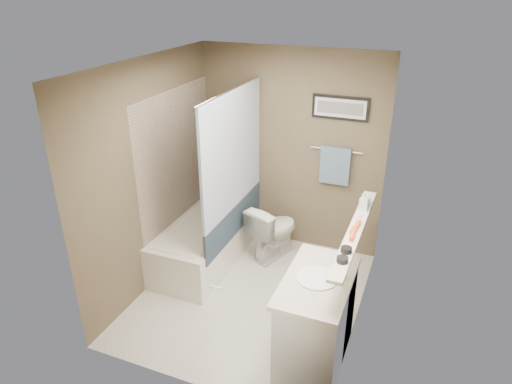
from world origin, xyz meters
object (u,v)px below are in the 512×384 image
at_px(bathtub, 205,243).
at_px(soap_bottle, 364,201).
at_px(hair_brush_front, 353,233).
at_px(vanity, 316,322).
at_px(toilet, 273,230).
at_px(candle_bowl_far, 346,250).
at_px(hair_brush_back, 356,227).
at_px(glass_jar, 366,200).
at_px(candle_bowl_near, 342,260).

distance_m(bathtub, soap_bottle, 2.03).
bearing_deg(hair_brush_front, vanity, -120.15).
distance_m(toilet, candle_bowl_far, 1.92).
relative_size(vanity, hair_brush_back, 4.09).
relative_size(toilet, glass_jar, 6.79).
xyz_separation_m(candle_bowl_near, hair_brush_back, (0.00, 0.53, 0.00)).
relative_size(hair_brush_front, hair_brush_back, 1.00).
distance_m(vanity, candle_bowl_near, 0.76).
bearing_deg(hair_brush_back, soap_bottle, 90.00).
bearing_deg(vanity, toilet, 122.01).
bearing_deg(candle_bowl_far, hair_brush_back, 90.00).
xyz_separation_m(candle_bowl_far, hair_brush_front, (0.00, 0.27, 0.00)).
distance_m(hair_brush_front, soap_bottle, 0.52).
xyz_separation_m(bathtub, candle_bowl_far, (1.79, -0.95, 0.89)).
bearing_deg(hair_brush_front, soap_bottle, 90.00).
height_order(candle_bowl_far, glass_jar, glass_jar).
height_order(candle_bowl_far, hair_brush_back, hair_brush_back).
relative_size(vanity, soap_bottle, 5.28).
distance_m(bathtub, candle_bowl_near, 2.28).
distance_m(candle_bowl_near, soap_bottle, 0.93).
bearing_deg(candle_bowl_far, glass_jar, 90.00).
bearing_deg(hair_brush_back, bathtub, 162.27).
height_order(bathtub, hair_brush_front, hair_brush_front).
distance_m(hair_brush_front, hair_brush_back, 0.11).
bearing_deg(vanity, hair_brush_front, 59.52).
xyz_separation_m(vanity, hair_brush_back, (0.19, 0.43, 0.74)).
relative_size(hair_brush_back, soap_bottle, 1.29).
xyz_separation_m(bathtub, hair_brush_front, (1.79, -0.68, 0.89)).
relative_size(bathtub, hair_brush_front, 6.82).
xyz_separation_m(candle_bowl_near, candle_bowl_far, (0.00, 0.15, 0.00)).
relative_size(toilet, soap_bottle, 3.98).
height_order(vanity, glass_jar, glass_jar).
relative_size(bathtub, candle_bowl_far, 16.67).
height_order(candle_bowl_far, hair_brush_front, hair_brush_front).
height_order(vanity, soap_bottle, soap_bottle).
height_order(vanity, hair_brush_front, hair_brush_front).
bearing_deg(candle_bowl_far, vanity, -165.28).
distance_m(bathtub, hair_brush_back, 2.07).
relative_size(vanity, hair_brush_front, 4.09).
distance_m(toilet, vanity, 1.69).
distance_m(bathtub, candle_bowl_far, 2.21).
relative_size(toilet, candle_bowl_near, 7.54).
distance_m(hair_brush_back, glass_jar, 0.51).
relative_size(hair_brush_front, glass_jar, 2.20).
bearing_deg(toilet, soap_bottle, 171.12).
bearing_deg(hair_brush_front, toilet, 134.51).
xyz_separation_m(hair_brush_front, soap_bottle, (0.00, 0.51, 0.06)).
distance_m(bathtub, toilet, 0.82).
relative_size(candle_bowl_far, glass_jar, 0.90).
relative_size(hair_brush_front, soap_bottle, 1.29).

